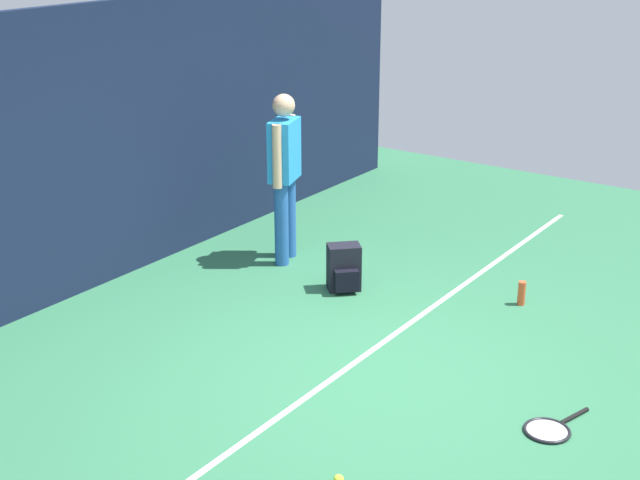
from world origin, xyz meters
TOP-DOWN VIEW (x-y plane):
  - ground_plane at (0.00, 0.00)m, footprint 12.00×12.00m
  - back_fence at (0.00, 3.00)m, footprint 10.00×0.10m
  - court_line at (0.00, 0.13)m, footprint 9.00×0.05m
  - tennis_player at (1.53, 1.90)m, footprint 0.51×0.34m
  - tennis_racket at (0.04, -1.50)m, footprint 0.64×0.40m
  - backpack at (1.24, 1.00)m, footprint 0.38×0.38m
  - tennis_ball_near_player at (-1.30, -0.65)m, footprint 0.07×0.07m
  - water_bottle at (1.88, -0.50)m, footprint 0.07×0.07m

SIDE VIEW (x-z plane):
  - ground_plane at x=0.00m, z-range 0.00..0.00m
  - court_line at x=0.00m, z-range 0.00..0.00m
  - tennis_racket at x=0.04m, z-range 0.00..0.03m
  - tennis_ball_near_player at x=-1.30m, z-range 0.00..0.07m
  - water_bottle at x=1.88m, z-range 0.00..0.22m
  - backpack at x=1.24m, z-range -0.01..0.43m
  - tennis_player at x=1.53m, z-range 0.12..1.82m
  - back_fence at x=0.00m, z-range 0.00..2.60m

